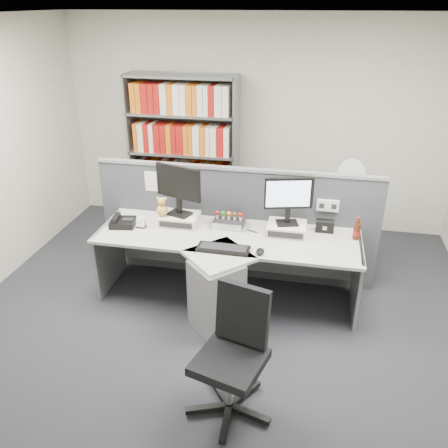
% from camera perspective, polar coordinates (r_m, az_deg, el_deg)
% --- Properties ---
extents(ground, '(5.50, 5.50, 0.00)m').
position_cam_1_polar(ground, '(4.30, -1.78, -14.90)').
color(ground, '#2E2F36').
rests_on(ground, ground).
extents(room_shell, '(5.04, 5.54, 2.72)m').
position_cam_1_polar(room_shell, '(3.41, -2.20, 8.52)').
color(room_shell, beige).
rests_on(room_shell, ground).
extents(partition, '(3.00, 0.08, 1.27)m').
position_cam_1_polar(partition, '(4.97, 1.43, 0.13)').
color(partition, '#41434A').
rests_on(partition, ground).
extents(desk, '(2.60, 1.20, 0.72)m').
position_cam_1_polar(desk, '(4.50, -0.14, -5.62)').
color(desk, '#B3B3AD').
rests_on(desk, ground).
extents(monitor_riser_left, '(0.38, 0.31, 0.10)m').
position_cam_1_polar(monitor_riser_left, '(4.80, -5.47, 0.61)').
color(monitor_riser_left, beige).
rests_on(monitor_riser_left, desk).
extents(monitor_riser_right, '(0.38, 0.31, 0.10)m').
position_cam_1_polar(monitor_riser_right, '(4.62, 7.72, -0.55)').
color(monitor_riser_right, beige).
rests_on(monitor_riser_right, desk).
extents(monitor_left, '(0.50, 0.23, 0.52)m').
position_cam_1_polar(monitor_left, '(4.66, -5.65, 4.64)').
color(monitor_left, black).
rests_on(monitor_left, monitor_riser_left).
extents(monitor_right, '(0.46, 0.20, 0.48)m').
position_cam_1_polar(monitor_right, '(4.48, 7.97, 3.31)').
color(monitor_right, black).
rests_on(monitor_right, monitor_riser_right).
extents(desktop_pc, '(0.30, 0.27, 0.08)m').
position_cam_1_polar(desktop_pc, '(4.74, 0.64, 0.26)').
color(desktop_pc, black).
rests_on(desktop_pc, desk).
extents(figurines, '(0.29, 0.05, 0.09)m').
position_cam_1_polar(figurines, '(4.68, 0.61, 1.18)').
color(figurines, beige).
rests_on(figurines, desktop_pc).
extents(keyboard, '(0.49, 0.19, 0.03)m').
position_cam_1_polar(keyboard, '(4.28, -0.08, -3.04)').
color(keyboard, black).
rests_on(keyboard, desk).
extents(mouse, '(0.08, 0.12, 0.05)m').
position_cam_1_polar(mouse, '(4.24, 4.48, -3.39)').
color(mouse, black).
rests_on(mouse, desk).
extents(desk_phone, '(0.28, 0.26, 0.11)m').
position_cam_1_polar(desk_phone, '(4.85, -12.42, 0.23)').
color(desk_phone, black).
rests_on(desk_phone, desk).
extents(desk_calendar, '(0.09, 0.07, 0.11)m').
position_cam_1_polar(desk_calendar, '(4.77, -10.18, 0.12)').
color(desk_calendar, black).
rests_on(desk_calendar, desk).
extents(plush_toy, '(0.12, 0.12, 0.20)m').
position_cam_1_polar(plush_toy, '(4.74, -7.65, 1.99)').
color(plush_toy, gold).
rests_on(plush_toy, monitor_riser_left).
extents(speaker, '(0.18, 0.10, 0.12)m').
position_cam_1_polar(speaker, '(4.72, 12.31, -0.24)').
color(speaker, black).
rests_on(speaker, desk).
extents(cola_bottle, '(0.07, 0.07, 0.23)m').
position_cam_1_polar(cola_bottle, '(4.63, 16.05, -0.84)').
color(cola_bottle, '#3F190A').
rests_on(cola_bottle, desk).
extents(shelving_unit, '(1.41, 0.40, 2.00)m').
position_cam_1_polar(shelving_unit, '(6.13, -4.96, 8.40)').
color(shelving_unit, slate).
rests_on(shelving_unit, ground).
extents(filing_cabinet, '(0.45, 0.61, 0.70)m').
position_cam_1_polar(filing_cabinet, '(5.73, 14.60, -0.42)').
color(filing_cabinet, slate).
rests_on(filing_cabinet, ground).
extents(desk_fan, '(0.30, 0.18, 0.51)m').
position_cam_1_polar(desk_fan, '(5.48, 15.37, 5.86)').
color(desk_fan, white).
rests_on(desk_fan, filing_cabinet).
extents(office_chair, '(0.65, 0.65, 0.98)m').
position_cam_1_polar(office_chair, '(3.47, 1.28, -15.28)').
color(office_chair, silver).
rests_on(office_chair, ground).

